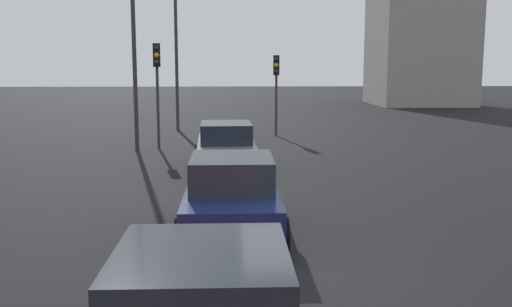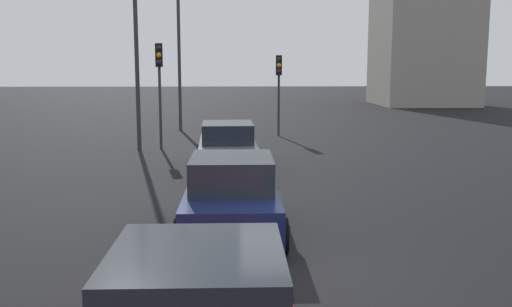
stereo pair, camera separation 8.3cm
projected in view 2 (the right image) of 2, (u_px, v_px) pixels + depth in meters
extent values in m
cube|color=black|center=(322.00, 286.00, 8.81)|extent=(160.00, 160.00, 0.20)
cube|color=slate|center=(228.00, 151.00, 17.99)|extent=(4.46, 1.90, 0.64)
cube|color=#1E232B|center=(228.00, 132.00, 17.68)|extent=(2.03, 1.60, 0.60)
cylinder|color=black|center=(253.00, 153.00, 19.44)|extent=(0.65, 0.24, 0.64)
cylinder|color=black|center=(201.00, 153.00, 19.32)|extent=(0.65, 0.24, 0.64)
cylinder|color=black|center=(258.00, 167.00, 16.74)|extent=(0.65, 0.24, 0.64)
cylinder|color=black|center=(198.00, 168.00, 16.63)|extent=(0.65, 0.24, 0.64)
cube|color=maroon|center=(252.00, 159.00, 15.83)|extent=(0.04, 0.20, 0.11)
cube|color=maroon|center=(206.00, 159.00, 15.75)|extent=(0.04, 0.20, 0.11)
cube|color=#141E4C|center=(232.00, 203.00, 11.19)|extent=(4.11, 1.76, 0.67)
cube|color=#1E232B|center=(232.00, 173.00, 10.89)|extent=(1.85, 1.54, 0.62)
cylinder|color=black|center=(273.00, 201.00, 12.52)|extent=(0.64, 0.22, 0.64)
cylinder|color=black|center=(192.00, 202.00, 12.46)|extent=(0.64, 0.22, 0.64)
cylinder|color=black|center=(282.00, 236.00, 10.00)|extent=(0.64, 0.22, 0.64)
cylinder|color=black|center=(181.00, 237.00, 9.95)|extent=(0.64, 0.22, 0.64)
cube|color=maroon|center=(270.00, 227.00, 9.15)|extent=(0.03, 0.20, 0.11)
cube|color=maroon|center=(191.00, 227.00, 9.11)|extent=(0.03, 0.20, 0.11)
cube|color=#1E232B|center=(197.00, 281.00, 5.46)|extent=(1.87, 1.66, 0.62)
cylinder|color=black|center=(283.00, 305.00, 7.10)|extent=(0.64, 0.22, 0.64)
cylinder|color=black|center=(130.00, 307.00, 7.04)|extent=(0.64, 0.22, 0.64)
cylinder|color=#2D2D30|center=(279.00, 106.00, 26.48)|extent=(0.11, 0.11, 2.80)
cube|color=black|center=(279.00, 65.00, 26.14)|extent=(0.22, 0.30, 0.90)
sphere|color=black|center=(279.00, 59.00, 25.99)|extent=(0.20, 0.20, 0.20)
sphere|color=orange|center=(279.00, 65.00, 26.03)|extent=(0.20, 0.20, 0.20)
sphere|color=black|center=(279.00, 71.00, 26.07)|extent=(0.20, 0.20, 0.20)
cylinder|color=#2D2D30|center=(160.00, 108.00, 22.43)|extent=(0.11, 0.11, 3.18)
cube|color=black|center=(159.00, 55.00, 22.06)|extent=(0.23, 0.30, 0.90)
sphere|color=black|center=(159.00, 48.00, 21.91)|extent=(0.20, 0.20, 0.20)
sphere|color=orange|center=(159.00, 55.00, 21.95)|extent=(0.20, 0.20, 0.20)
sphere|color=black|center=(159.00, 62.00, 21.99)|extent=(0.20, 0.20, 0.20)
cylinder|color=#2D2D30|center=(136.00, 33.00, 21.60)|extent=(0.16, 0.16, 8.89)
cylinder|color=#2D2D30|center=(179.00, 50.00, 28.39)|extent=(0.16, 0.16, 7.95)
cube|color=gray|center=(424.00, 35.00, 46.95)|extent=(8.03, 7.33, 11.44)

